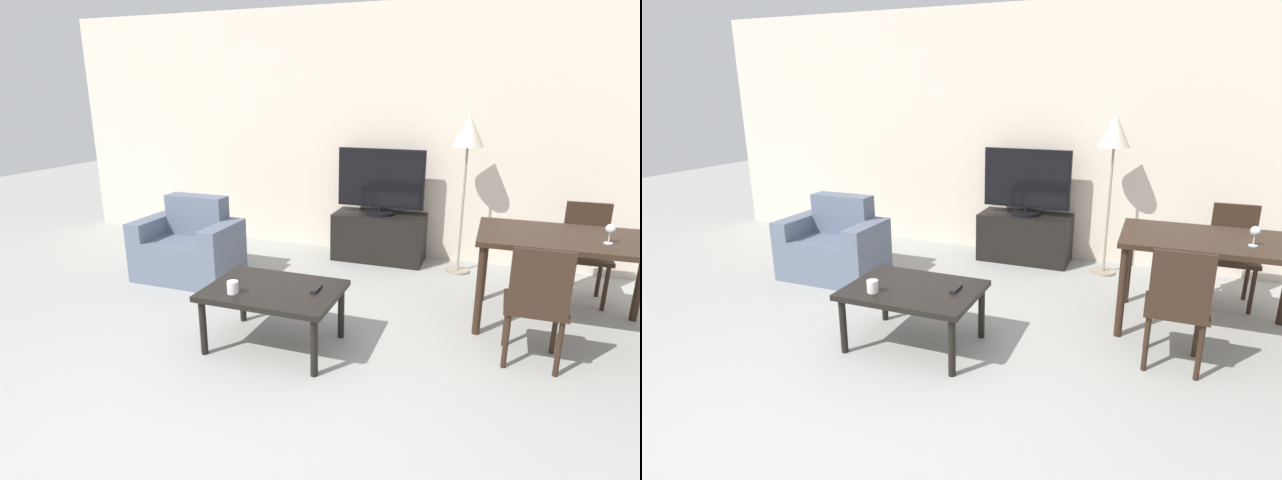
{
  "view_description": "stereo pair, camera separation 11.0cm",
  "coord_description": "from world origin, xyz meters",
  "views": [
    {
      "loc": [
        1.37,
        -1.81,
        1.81
      ],
      "look_at": [
        0.03,
        1.83,
        0.65
      ],
      "focal_mm": 28.0,
      "sensor_mm": 36.0,
      "label": 1
    },
    {
      "loc": [
        1.47,
        -1.77,
        1.81
      ],
      "look_at": [
        0.03,
        1.83,
        0.65
      ],
      "focal_mm": 28.0,
      "sensor_mm": 36.0,
      "label": 2
    }
  ],
  "objects": [
    {
      "name": "ground_plane",
      "position": [
        0.0,
        0.0,
        0.0
      ],
      "size": [
        18.0,
        18.0,
        0.0
      ],
      "primitive_type": "plane",
      "color": "#9E9E99"
    },
    {
      "name": "wall_back",
      "position": [
        0.0,
        3.68,
        1.35
      ],
      "size": [
        7.87,
        0.06,
        2.7
      ],
      "color": "beige",
      "rests_on": "ground_plane"
    },
    {
      "name": "armchair",
      "position": [
        -1.49,
        2.19,
        0.3
      ],
      "size": [
        0.99,
        0.62,
        0.81
      ],
      "color": "slate",
      "rests_on": "ground_plane"
    },
    {
      "name": "tv_stand",
      "position": [
        0.16,
        3.39,
        0.26
      ],
      "size": [
        0.99,
        0.45,
        0.52
      ],
      "color": "black",
      "rests_on": "ground_plane"
    },
    {
      "name": "tv",
      "position": [
        0.16,
        3.39,
        0.88
      ],
      "size": [
        0.94,
        0.32,
        0.71
      ],
      "color": "black",
      "rests_on": "tv_stand"
    },
    {
      "name": "coffee_table",
      "position": [
        -0.09,
        1.2,
        0.4
      ],
      "size": [
        0.95,
        0.69,
        0.45
      ],
      "color": "black",
      "rests_on": "ground_plane"
    },
    {
      "name": "dining_table",
      "position": [
        1.9,
        2.24,
        0.66
      ],
      "size": [
        1.32,
        0.81,
        0.76
      ],
      "color": "black",
      "rests_on": "ground_plane"
    },
    {
      "name": "dining_chair_near",
      "position": [
        1.67,
        1.53,
        0.48
      ],
      "size": [
        0.4,
        0.4,
        0.86
      ],
      "color": "black",
      "rests_on": "ground_plane"
    },
    {
      "name": "dining_chair_far",
      "position": [
        2.13,
        2.96,
        0.48
      ],
      "size": [
        0.4,
        0.4,
        0.86
      ],
      "color": "black",
      "rests_on": "ground_plane"
    },
    {
      "name": "floor_lamp",
      "position": [
        1.03,
        3.28,
        1.37
      ],
      "size": [
        0.3,
        0.3,
        1.61
      ],
      "color": "gray",
      "rests_on": "ground_plane"
    },
    {
      "name": "remote_primary",
      "position": [
        0.21,
        1.26,
        0.46
      ],
      "size": [
        0.04,
        0.15,
        0.02
      ],
      "color": "black",
      "rests_on": "coffee_table"
    },
    {
      "name": "cup_white_near",
      "position": [
        -0.32,
        1.01,
        0.5
      ],
      "size": [
        0.08,
        0.08,
        0.09
      ],
      "color": "white",
      "rests_on": "coffee_table"
    },
    {
      "name": "wine_glass_left",
      "position": [
        2.14,
        2.12,
        0.86
      ],
      "size": [
        0.07,
        0.07,
        0.15
      ],
      "color": "silver",
      "rests_on": "dining_table"
    }
  ]
}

